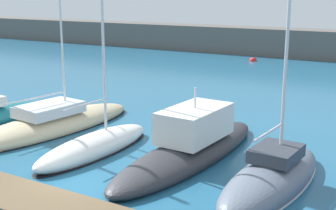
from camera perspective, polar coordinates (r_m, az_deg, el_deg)
name	(u,v)px	position (r m, az deg, el deg)	size (l,w,h in m)	color
ground_plane	(82,191)	(16.67, -10.49, -10.25)	(120.00, 120.00, 0.00)	#236084
dock_pier	(34,207)	(15.15, -16.05, -11.89)	(23.95, 1.94, 0.60)	brown
breakwater_seawall	(329,45)	(50.52, 19.05, 6.95)	(108.00, 3.83, 2.89)	#5B5651
sailboat_sand_second	(51,124)	(23.89, -14.06, -2.26)	(3.97, 10.60, 22.13)	beige
sailboat_white_third	(95,145)	(20.16, -8.92, -4.85)	(1.99, 6.80, 13.72)	white
motorboat_charcoal_fourth	(192,145)	(19.30, 2.88, -4.94)	(2.96, 10.42, 3.25)	#2D2D33
sailboat_slate_fifth	(272,177)	(17.07, 12.57, -8.59)	(2.64, 7.40, 14.46)	slate
mooring_buoy_red	(253,61)	(47.27, 10.33, 5.29)	(0.75, 0.75, 0.75)	red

